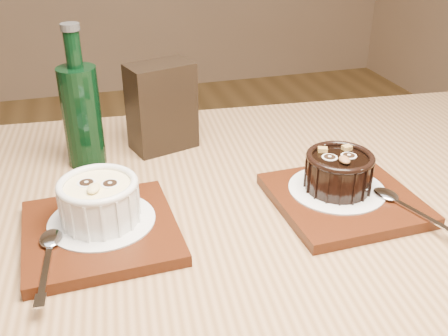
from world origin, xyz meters
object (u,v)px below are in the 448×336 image
object	(u,v)px
table	(232,284)
green_bottle	(82,113)
ramekin_white	(99,199)
tray_right	(344,199)
ramekin_dark	(339,170)
tray_left	(101,232)
condiment_stand	(162,107)

from	to	relation	value
table	green_bottle	xyz separation A→B (m)	(-0.16, 0.23, 0.17)
ramekin_white	tray_right	world-z (taller)	ramekin_white
tray_right	ramekin_dark	world-z (taller)	ramekin_dark
ramekin_white	ramekin_dark	world-z (taller)	ramekin_white
tray_left	ramekin_dark	xyz separation A→B (m)	(0.31, 0.00, 0.04)
ramekin_white	condiment_stand	world-z (taller)	condiment_stand
tray_left	green_bottle	bearing A→B (deg)	91.10
tray_right	ramekin_white	bearing A→B (deg)	175.42
table	tray_left	size ratio (longest dim) A/B	7.00
tray_right	ramekin_dark	xyz separation A→B (m)	(-0.00, 0.02, 0.04)
condiment_stand	table	bearing A→B (deg)	-81.00
ramekin_white	tray_right	bearing A→B (deg)	15.47
table	ramekin_white	size ratio (longest dim) A/B	13.11
tray_left	tray_right	world-z (taller)	same
tray_left	ramekin_dark	bearing A→B (deg)	0.33
tray_right	ramekin_dark	size ratio (longest dim) A/B	2.00
ramekin_white	tray_right	distance (m)	0.32
table	condiment_stand	bearing A→B (deg)	99.00
ramekin_dark	condiment_stand	size ratio (longest dim) A/B	0.64
table	ramekin_dark	world-z (taller)	ramekin_dark
condiment_stand	green_bottle	xyz separation A→B (m)	(-0.12, -0.02, 0.01)
condiment_stand	ramekin_dark	bearing A→B (deg)	-49.39
tray_right	green_bottle	bearing A→B (deg)	145.67
condiment_stand	tray_right	bearing A→B (deg)	-50.70
table	ramekin_white	xyz separation A→B (m)	(-0.16, 0.04, 0.14)
ramekin_white	ramekin_dark	distance (m)	0.31
table	condiment_stand	xyz separation A→B (m)	(-0.04, 0.26, 0.16)
ramekin_white	condiment_stand	bearing A→B (deg)	82.10
tray_right	ramekin_dark	bearing A→B (deg)	103.17
table	tray_left	distance (m)	0.19
ramekin_white	condiment_stand	size ratio (longest dim) A/B	0.69
green_bottle	ramekin_dark	bearing A→B (deg)	-32.73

